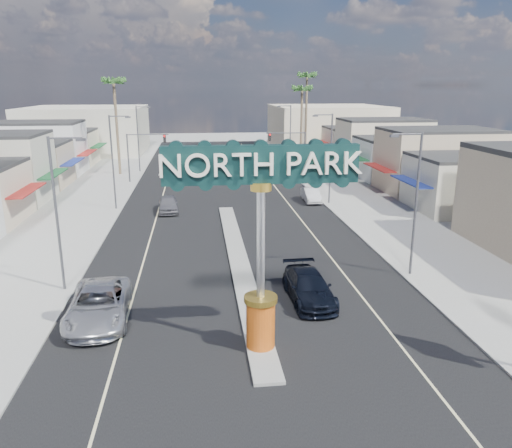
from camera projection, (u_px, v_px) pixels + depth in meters
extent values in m
plane|color=gray|center=(225.00, 207.00, 49.67)|extent=(160.00, 160.00, 0.00)
cube|color=black|center=(225.00, 207.00, 49.67)|extent=(20.00, 120.00, 0.01)
cube|color=gray|center=(239.00, 260.00, 34.34)|extent=(1.30, 30.00, 0.16)
cube|color=gray|center=(80.00, 210.00, 48.07)|extent=(8.00, 120.00, 0.12)
cube|color=gray|center=(361.00, 202.00, 51.23)|extent=(8.00, 120.00, 0.12)
cube|color=beige|center=(14.00, 162.00, 58.58)|extent=(12.00, 42.00, 6.00)
cube|color=#B7B29E|center=(406.00, 155.00, 64.01)|extent=(12.00, 42.00, 6.00)
cube|color=#B7B29E|center=(87.00, 130.00, 89.15)|extent=(20.00, 20.00, 8.00)
cube|color=beige|center=(327.00, 127.00, 94.13)|extent=(20.00, 20.00, 8.00)
cylinder|color=#CE530F|center=(261.00, 324.00, 22.54)|extent=(1.30, 1.30, 2.20)
cylinder|color=gold|center=(261.00, 299.00, 22.21)|extent=(1.50, 1.50, 0.25)
cylinder|color=#B7B7BC|center=(261.00, 245.00, 21.54)|extent=(0.36, 0.36, 4.80)
cylinder|color=gold|center=(261.00, 186.00, 20.85)|extent=(0.90, 0.90, 0.35)
cube|color=black|center=(261.00, 164.00, 20.60)|extent=(8.20, 0.50, 1.60)
cylinder|color=#47474C|center=(128.00, 159.00, 61.01)|extent=(0.18, 0.18, 6.00)
cylinder|color=#47474C|center=(148.00, 134.00, 60.52)|extent=(5.00, 0.12, 0.12)
cube|color=black|center=(165.00, 138.00, 60.88)|extent=(0.32, 0.32, 1.00)
sphere|color=red|center=(164.00, 136.00, 60.62)|extent=(0.22, 0.22, 0.22)
cylinder|color=#47474C|center=(305.00, 156.00, 63.50)|extent=(0.18, 0.18, 6.00)
cylinder|color=#47474C|center=(286.00, 133.00, 62.44)|extent=(5.00, 0.12, 0.12)
cube|color=black|center=(270.00, 137.00, 62.35)|extent=(0.32, 0.32, 1.00)
sphere|color=red|center=(270.00, 135.00, 62.09)|extent=(0.22, 0.22, 0.22)
cylinder|color=#47474C|center=(57.00, 217.00, 28.13)|extent=(0.16, 0.16, 9.00)
cylinder|color=#47474C|center=(65.00, 138.00, 27.05)|extent=(1.80, 0.10, 0.10)
cube|color=#47474C|center=(81.00, 140.00, 27.17)|extent=(0.50, 0.22, 0.15)
cylinder|color=#47474C|center=(113.00, 164.00, 47.26)|extent=(0.16, 0.16, 9.00)
cylinder|color=#47474C|center=(119.00, 116.00, 46.18)|extent=(1.80, 0.10, 0.10)
cube|color=#47474C|center=(128.00, 117.00, 46.30)|extent=(0.50, 0.22, 0.15)
cylinder|color=#47474C|center=(138.00, 139.00, 68.31)|extent=(0.16, 0.16, 9.00)
cylinder|color=#47474C|center=(143.00, 107.00, 67.23)|extent=(1.80, 0.10, 0.10)
cube|color=#47474C|center=(149.00, 107.00, 67.34)|extent=(0.50, 0.22, 0.15)
cylinder|color=#47474C|center=(416.00, 207.00, 30.53)|extent=(0.16, 0.16, 9.00)
cylinder|color=#47474C|center=(408.00, 134.00, 29.24)|extent=(1.80, 0.10, 0.10)
cube|color=#47474C|center=(394.00, 136.00, 29.18)|extent=(0.50, 0.22, 0.15)
cylinder|color=#47474C|center=(331.00, 160.00, 49.66)|extent=(0.16, 0.16, 9.00)
cylinder|color=#47474C|center=(323.00, 115.00, 48.38)|extent=(1.80, 0.10, 0.10)
cube|color=#47474C|center=(315.00, 116.00, 48.31)|extent=(0.50, 0.22, 0.15)
cylinder|color=#47474C|center=(290.00, 138.00, 70.70)|extent=(0.16, 0.16, 9.00)
cylinder|color=#47474C|center=(284.00, 106.00, 69.42)|extent=(1.80, 0.10, 0.10)
cube|color=#47474C|center=(279.00, 107.00, 69.36)|extent=(0.50, 0.22, 0.15)
cylinder|color=brown|center=(117.00, 130.00, 65.72)|extent=(0.36, 0.36, 12.00)
cylinder|color=brown|center=(301.00, 128.00, 74.53)|extent=(0.36, 0.36, 11.00)
cylinder|color=brown|center=(306.00, 119.00, 80.23)|extent=(0.36, 0.36, 13.00)
imported|color=silver|center=(99.00, 304.00, 25.42)|extent=(3.25, 6.50, 1.77)
imported|color=black|center=(309.00, 287.00, 27.81)|extent=(2.41, 5.58, 1.60)
imported|color=slate|center=(168.00, 204.00, 47.40)|extent=(2.14, 4.67, 1.55)
imported|color=silver|center=(311.00, 195.00, 51.63)|extent=(1.64, 4.36, 1.42)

